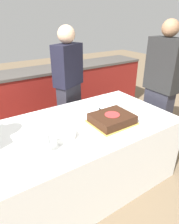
# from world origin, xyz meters

# --- Properties ---
(ground_plane) EXTENTS (14.00, 14.00, 0.00)m
(ground_plane) POSITION_xyz_m (0.00, 0.00, 0.00)
(ground_plane) COLOR #7A664C
(back_counter) EXTENTS (4.40, 0.58, 0.92)m
(back_counter) POSITION_xyz_m (0.00, 1.59, 0.46)
(back_counter) COLOR maroon
(back_counter) RESTS_ON ground_plane
(dining_table) EXTENTS (2.01, 1.04, 0.74)m
(dining_table) POSITION_xyz_m (0.00, 0.00, 0.37)
(dining_table) COLOR white
(dining_table) RESTS_ON ground_plane
(cake) EXTENTS (0.42, 0.36, 0.09)m
(cake) POSITION_xyz_m (0.33, -0.15, 0.78)
(cake) COLOR gold
(cake) RESTS_ON dining_table
(plate_stack) EXTENTS (0.22, 0.22, 0.05)m
(plate_stack) POSITION_xyz_m (-0.19, -0.13, 0.77)
(plate_stack) COLOR white
(plate_stack) RESTS_ON dining_table
(wine_glass) EXTENTS (0.06, 0.06, 0.18)m
(wine_glass) POSITION_xyz_m (-0.39, -0.26, 0.87)
(wine_glass) COLOR white
(wine_glass) RESTS_ON dining_table
(side_plate_near_cake) EXTENTS (0.19, 0.19, 0.00)m
(side_plate_near_cake) POSITION_xyz_m (0.33, 0.18, 0.74)
(side_plate_near_cake) COLOR white
(side_plate_near_cake) RESTS_ON dining_table
(side_plate_right_edge) EXTENTS (0.19, 0.19, 0.00)m
(side_plate_right_edge) POSITION_xyz_m (0.50, 0.13, 0.74)
(side_plate_right_edge) COLOR white
(side_plate_right_edge) RESTS_ON dining_table
(utensil_pile) EXTENTS (0.15, 0.08, 0.02)m
(utensil_pile) POSITION_xyz_m (-0.07, -0.41, 0.75)
(utensil_pile) COLOR white
(utensil_pile) RESTS_ON dining_table
(person_cutting_cake) EXTENTS (0.43, 0.34, 1.60)m
(person_cutting_cake) POSITION_xyz_m (0.33, 0.74, 0.83)
(person_cutting_cake) COLOR #282833
(person_cutting_cake) RESTS_ON ground_plane
(person_seated_right) EXTENTS (0.20, 0.41, 1.67)m
(person_seated_right) POSITION_xyz_m (1.22, 0.00, 0.86)
(person_seated_right) COLOR #282833
(person_seated_right) RESTS_ON ground_plane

